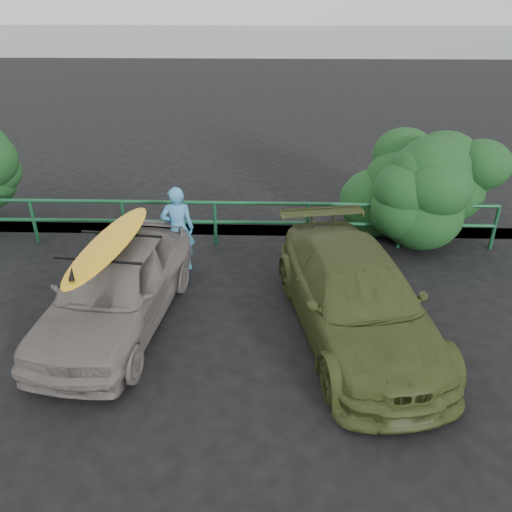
{
  "coord_description": "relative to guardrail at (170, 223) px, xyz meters",
  "views": [
    {
      "loc": [
        2.2,
        -4.86,
        4.97
      ],
      "look_at": [
        1.97,
        2.5,
        1.06
      ],
      "focal_mm": 35.0,
      "sensor_mm": 36.0,
      "label": 1
    }
  ],
  "objects": [
    {
      "name": "guardrail",
      "position": [
        0.0,
        0.0,
        0.0
      ],
      "size": [
        14.0,
        0.08,
        1.04
      ],
      "primitive_type": null,
      "color": "#154C2C",
      "rests_on": "ground"
    },
    {
      "name": "shrub_right",
      "position": [
        5.0,
        0.5,
        0.6
      ],
      "size": [
        3.2,
        2.4,
        2.25
      ],
      "primitive_type": null,
      "color": "#19451C",
      "rests_on": "ground"
    },
    {
      "name": "olive_vehicle",
      "position": [
        3.58,
        -3.12,
        0.15
      ],
      "size": [
        2.69,
        4.88,
        1.34
      ],
      "primitive_type": "imported",
      "rotation": [
        0.0,
        0.0,
        0.19
      ],
      "color": "#404920",
      "rests_on": "ground"
    },
    {
      "name": "man",
      "position": [
        0.39,
        -1.07,
        0.35
      ],
      "size": [
        0.69,
        0.5,
        1.74
      ],
      "primitive_type": "imported",
      "rotation": [
        0.0,
        0.0,
        3.28
      ],
      "color": "#3E88BB",
      "rests_on": "ground"
    },
    {
      "name": "ground",
      "position": [
        0.0,
        -5.0,
        -0.52
      ],
      "size": [
        80.0,
        80.0,
        0.0
      ],
      "primitive_type": "plane",
      "color": "black"
    },
    {
      "name": "sedan",
      "position": [
        -0.31,
        -2.97,
        0.19
      ],
      "size": [
        2.15,
        4.31,
        1.41
      ],
      "primitive_type": "imported",
      "rotation": [
        0.0,
        0.0,
        -0.12
      ],
      "color": "slate",
      "rests_on": "ground"
    },
    {
      "name": "surfboard",
      "position": [
        -0.31,
        -2.97,
        0.98
      ],
      "size": [
        0.95,
        2.97,
        0.09
      ],
      "primitive_type": "ellipsoid",
      "rotation": [
        0.0,
        0.0,
        -0.12
      ],
      "color": "gold",
      "rests_on": "roof_rack"
    },
    {
      "name": "roof_rack",
      "position": [
        -0.31,
        -2.97,
        0.91
      ],
      "size": [
        1.49,
        1.13,
        0.05
      ],
      "primitive_type": null,
      "rotation": [
        0.0,
        0.0,
        -0.12
      ],
      "color": "black",
      "rests_on": "sedan"
    },
    {
      "name": "ocean",
      "position": [
        0.0,
        55.0,
        -0.52
      ],
      "size": [
        200.0,
        200.0,
        0.0
      ],
      "primitive_type": "plane",
      "color": "slate",
      "rests_on": "ground"
    }
  ]
}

